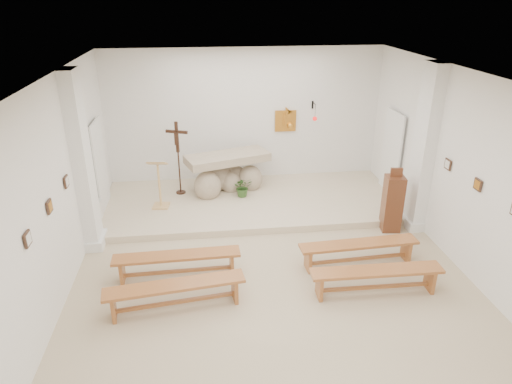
{
  "coord_description": "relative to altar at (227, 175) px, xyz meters",
  "views": [
    {
      "loc": [
        -1.13,
        -6.38,
        4.7
      ],
      "look_at": [
        -0.14,
        1.6,
        1.17
      ],
      "focal_mm": 32.0,
      "sensor_mm": 36.0,
      "label": 1
    }
  ],
  "objects": [
    {
      "name": "sanctuary_lamp",
      "position": [
        2.3,
        0.6,
        1.26
      ],
      "size": [
        0.11,
        0.36,
        0.44
      ],
      "color": "black",
      "rests_on": "wall_back"
    },
    {
      "name": "crucifix_stand",
      "position": [
        -1.15,
        -0.02,
        0.64
      ],
      "size": [
        0.52,
        0.24,
        1.8
      ],
      "rotation": [
        0.0,
        0.0,
        -0.37
      ],
      "color": "#331D10",
      "rests_on": "sanctuary_platform"
    },
    {
      "name": "radiator_right",
      "position": [
        3.98,
        -1.41,
        -0.28
      ],
      "size": [
        0.1,
        0.85,
        0.52
      ],
      "primitive_type": "cube",
      "color": "silver",
      "rests_on": "ground"
    },
    {
      "name": "altar",
      "position": [
        0.0,
        0.0,
        0.0
      ],
      "size": [
        2.16,
        1.38,
        1.04
      ],
      "rotation": [
        0.0,
        0.0,
        0.32
      ],
      "color": "tan",
      "rests_on": "sanctuary_platform"
    },
    {
      "name": "bench_right_second",
      "position": [
        2.21,
        -4.36,
        -0.2
      ],
      "size": [
        2.24,
        0.39,
        0.47
      ],
      "rotation": [
        0.0,
        0.0,
        -0.02
      ],
      "color": "#AA6431",
      "rests_on": "ground"
    },
    {
      "name": "station_frame_left_front",
      "position": [
        -2.92,
        -4.91,
        1.17
      ],
      "size": [
        0.03,
        0.2,
        0.2
      ],
      "primitive_type": "cube",
      "color": "#3C261A",
      "rests_on": "wall_left"
    },
    {
      "name": "pilaster_right",
      "position": [
        3.92,
        -2.11,
        1.2
      ],
      "size": [
        0.26,
        0.55,
        3.5
      ],
      "primitive_type": "cube",
      "color": "white",
      "rests_on": "ground"
    },
    {
      "name": "ceiling",
      "position": [
        0.55,
        -4.11,
        2.94
      ],
      "size": [
        7.0,
        10.0,
        0.02
      ],
      "primitive_type": "cube",
      "color": "silver",
      "rests_on": "wall_back"
    },
    {
      "name": "bench_right_front",
      "position": [
        2.21,
        -3.47,
        -0.2
      ],
      "size": [
        2.25,
        0.47,
        0.47
      ],
      "rotation": [
        0.0,
        0.0,
        0.05
      ],
      "color": "#AA6431",
      "rests_on": "ground"
    },
    {
      "name": "donation_pedestal",
      "position": [
        3.35,
        -2.21,
        0.07
      ],
      "size": [
        0.43,
        0.43,
        1.42
      ],
      "rotation": [
        0.0,
        0.0,
        -0.13
      ],
      "color": "brown",
      "rests_on": "ground"
    },
    {
      "name": "potted_plant",
      "position": [
        0.35,
        -0.41,
        -0.15
      ],
      "size": [
        0.46,
        0.41,
        0.49
      ],
      "primitive_type": "imported",
      "rotation": [
        0.0,
        0.0,
        0.06
      ],
      "color": "#2F5622",
      "rests_on": "sanctuary_platform"
    },
    {
      "name": "wall_back",
      "position": [
        0.55,
        0.88,
        1.2
      ],
      "size": [
        7.0,
        0.02,
        3.5
      ],
      "primitive_type": "cube",
      "color": "silver",
      "rests_on": "ground"
    },
    {
      "name": "bench_left_front",
      "position": [
        -1.12,
        -3.47,
        -0.2
      ],
      "size": [
        2.24,
        0.41,
        0.47
      ],
      "rotation": [
        0.0,
        0.0,
        0.02
      ],
      "color": "#AA6431",
      "rests_on": "ground"
    },
    {
      "name": "lectern",
      "position": [
        -1.58,
        -0.78,
        0.19
      ],
      "size": [
        0.46,
        0.4,
        1.19
      ],
      "rotation": [
        0.0,
        0.0,
        -0.12
      ],
      "color": "#DEAC6C",
      "rests_on": "sanctuary_platform"
    },
    {
      "name": "wall_left",
      "position": [
        -2.94,
        -4.11,
        1.2
      ],
      "size": [
        0.02,
        10.0,
        3.5
      ],
      "primitive_type": "cube",
      "color": "silver",
      "rests_on": "ground"
    },
    {
      "name": "station_frame_right_mid",
      "position": [
        4.02,
        -3.91,
        1.17
      ],
      "size": [
        0.03,
        0.2,
        0.2
      ],
      "primitive_type": "cube",
      "color": "#3C261A",
      "rests_on": "wall_right"
    },
    {
      "name": "radiator_left",
      "position": [
        -2.88,
        -1.41,
        -0.28
      ],
      "size": [
        0.1,
        0.85,
        0.52
      ],
      "primitive_type": "cube",
      "color": "silver",
      "rests_on": "ground"
    },
    {
      "name": "pilaster_left",
      "position": [
        -2.82,
        -2.11,
        1.2
      ],
      "size": [
        0.26,
        0.55,
        3.5
      ],
      "primitive_type": "cube",
      "color": "white",
      "rests_on": "ground"
    },
    {
      "name": "station_frame_left_rear",
      "position": [
        -2.92,
        -2.91,
        1.17
      ],
      "size": [
        0.03,
        0.2,
        0.2
      ],
      "primitive_type": "cube",
      "color": "#3C261A",
      "rests_on": "wall_left"
    },
    {
      "name": "ground",
      "position": [
        0.55,
        -4.11,
        -0.55
      ],
      "size": [
        7.0,
        10.0,
        0.0
      ],
      "primitive_type": "cube",
      "color": "tan",
      "rests_on": "ground"
    },
    {
      "name": "bench_left_second",
      "position": [
        -1.12,
        -4.36,
        -0.2
      ],
      "size": [
        2.26,
        0.63,
        0.47
      ],
      "rotation": [
        0.0,
        0.0,
        0.13
      ],
      "color": "#AA6431",
      "rests_on": "ground"
    },
    {
      "name": "gold_wall_relief",
      "position": [
        1.6,
        0.85,
        1.1
      ],
      "size": [
        0.55,
        0.04,
        0.55
      ],
      "primitive_type": "cube",
      "color": "gold",
      "rests_on": "wall_back"
    },
    {
      "name": "wall_right",
      "position": [
        4.04,
        -4.11,
        1.2
      ],
      "size": [
        0.02,
        10.0,
        3.5
      ],
      "primitive_type": "cube",
      "color": "silver",
      "rests_on": "ground"
    },
    {
      "name": "sanctuary_platform",
      "position": [
        0.55,
        -0.61,
        -0.47
      ],
      "size": [
        6.98,
        3.0,
        0.15
      ],
      "primitive_type": "cube",
      "color": "beige",
      "rests_on": "ground"
    },
    {
      "name": "station_frame_left_mid",
      "position": [
        -2.92,
        -3.91,
        1.17
      ],
      "size": [
        0.03,
        0.2,
        0.2
      ],
      "primitive_type": "cube",
      "color": "#3C261A",
      "rests_on": "wall_left"
    },
    {
      "name": "station_frame_right_rear",
      "position": [
        4.02,
        -2.91,
        1.17
      ],
      "size": [
        0.03,
        0.2,
        0.2
      ],
      "primitive_type": "cube",
      "color": "#3C261A",
      "rests_on": "wall_right"
    }
  ]
}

